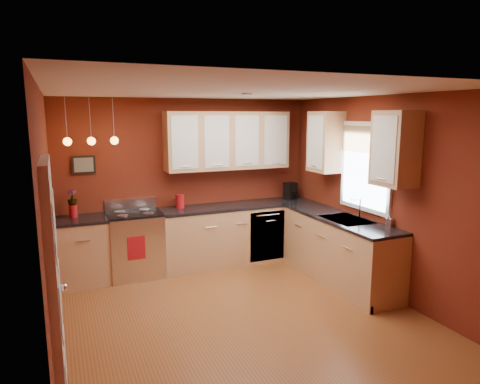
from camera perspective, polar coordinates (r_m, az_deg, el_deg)
name	(u,v)px	position (r m, az deg, el deg)	size (l,w,h in m)	color
floor	(241,315)	(5.29, 0.19, -16.07)	(4.20, 4.20, 0.00)	brown
ceiling	(242,91)	(4.75, 0.21, 13.29)	(4.00, 4.20, 0.02)	white
wall_back	(189,182)	(6.81, -6.83, 1.31)	(4.00, 0.02, 2.60)	maroon
wall_front	(362,268)	(3.12, 15.90, -9.74)	(4.00, 0.02, 2.60)	maroon
wall_left	(50,226)	(4.48, -24.05, -4.16)	(0.02, 4.20, 2.60)	maroon
wall_right	(381,196)	(5.93, 18.24, -0.46)	(0.02, 4.20, 2.60)	maroon
base_cabinets_back_left	(83,252)	(6.45, -20.21, -7.53)	(0.70, 0.60, 0.90)	tan
base_cabinets_back_right	(239,234)	(6.95, -0.17, -5.61)	(2.54, 0.60, 0.90)	tan
base_cabinets_right	(339,250)	(6.29, 13.01, -7.60)	(0.60, 2.10, 0.90)	tan
counter_back_left	(81,220)	(6.32, -20.48, -3.46)	(0.70, 0.62, 0.04)	black
counter_back_right	(239,206)	(6.84, -0.17, -1.82)	(2.54, 0.62, 0.04)	black
counter_right	(340,218)	(6.16, 13.18, -3.43)	(0.62, 2.10, 0.04)	black
gas_range	(135,244)	(6.51, -13.77, -6.74)	(0.76, 0.64, 1.11)	silver
dishwasher_front	(267,236)	(6.85, 3.65, -5.87)	(0.60, 0.02, 0.80)	silver
sink	(347,221)	(6.05, 14.03, -3.77)	(0.50, 0.70, 0.33)	gray
window	(366,164)	(6.08, 16.40, 3.60)	(0.06, 1.02, 1.22)	white
door_left_wall	(56,302)	(3.42, -23.38, -13.31)	(0.12, 0.82, 2.05)	white
upper_cabinets_back	(228,141)	(6.77, -1.61, 6.86)	(2.00, 0.35, 0.90)	tan
upper_cabinets_right	(356,145)	(5.99, 15.26, 6.07)	(0.35, 1.95, 0.90)	tan
wall_picture	(84,165)	(6.48, -20.12, 3.44)	(0.32, 0.03, 0.26)	black
pendant_lights	(91,140)	(6.13, -19.21, 6.51)	(0.71, 0.11, 0.66)	gray
red_canister	(180,201)	(6.62, -8.01, -1.21)	(0.14, 0.14, 0.21)	#A61118
red_vase	(73,211)	(6.39, -21.36, -2.39)	(0.11, 0.11, 0.18)	#A61118
flowers	(72,198)	(6.35, -21.46, -0.77)	(0.13, 0.13, 0.23)	#A61118
coffee_maker	(291,191)	(7.31, 6.76, 0.08)	(0.23, 0.22, 0.28)	black
soap_pump	(390,220)	(5.77, 19.35, -3.60)	(0.08, 0.08, 0.17)	white
dish_towel	(136,248)	(6.18, -13.65, -7.27)	(0.25, 0.02, 0.33)	#A61118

